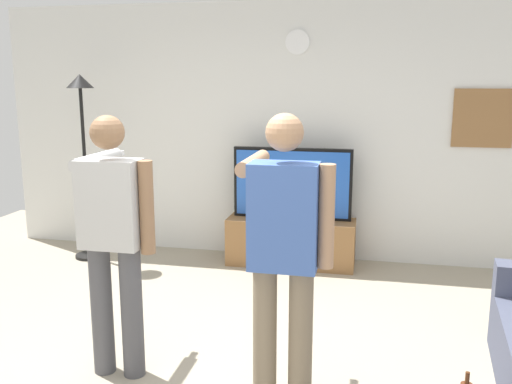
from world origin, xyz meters
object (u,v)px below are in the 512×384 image
framed_picture (483,118)px  person_standing_nearer_lamp (114,233)px  person_standing_nearer_couch (284,247)px  tv_stand (291,242)px  wall_clock (298,42)px  television (292,183)px  floor_lamp (83,129)px

framed_picture → person_standing_nearer_lamp: size_ratio=0.34×
person_standing_nearer_couch → framed_picture: bearing=61.7°
tv_stand → person_standing_nearer_couch: person_standing_nearer_couch is taller
tv_stand → wall_clock: bearing=90.0°
tv_stand → television: bearing=90.0°
person_standing_nearer_lamp → person_standing_nearer_couch: (1.10, -0.13, 0.02)m
wall_clock → person_standing_nearer_lamp: wall_clock is taller
tv_stand → person_standing_nearer_lamp: 2.60m
wall_clock → person_standing_nearer_couch: (0.33, -2.79, -1.30)m
tv_stand → person_standing_nearer_couch: size_ratio=0.76×
framed_picture → floor_lamp: floor_lamp is taller
television → person_standing_nearer_lamp: (-0.78, -2.42, 0.10)m
wall_clock → person_standing_nearer_lamp: (-0.78, -2.67, -1.32)m
television → person_standing_nearer_couch: (0.33, -2.55, 0.11)m
wall_clock → framed_picture: wall_clock is taller
wall_clock → floor_lamp: (-2.18, -0.50, -0.88)m
television → person_standing_nearer_lamp: 2.55m
television → person_standing_nearer_couch: bearing=-82.7°
television → framed_picture: bearing=7.7°
television → person_standing_nearer_couch: person_standing_nearer_couch is taller
television → tv_stand: bearing=-90.0°
framed_picture → person_standing_nearer_lamp: 3.78m
television → person_standing_nearer_lamp: person_standing_nearer_lamp is taller
wall_clock → floor_lamp: bearing=-167.1°
television → wall_clock: wall_clock is taller
person_standing_nearer_lamp → wall_clock: bearing=73.8°
framed_picture → television: bearing=-172.3°
floor_lamp → person_standing_nearer_lamp: 2.62m
floor_lamp → framed_picture: bearing=7.2°
person_standing_nearer_couch → wall_clock: bearing=96.7°
floor_lamp → person_standing_nearer_lamp: floor_lamp is taller
person_standing_nearer_lamp → television: bearing=72.2°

